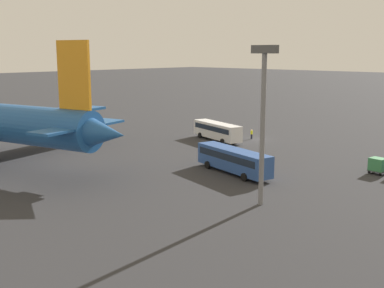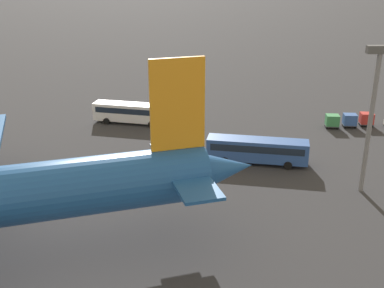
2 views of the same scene
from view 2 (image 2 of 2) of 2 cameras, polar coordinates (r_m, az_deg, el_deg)
name	(u,v)px [view 2 (image 2 of 2)]	position (r m, az deg, el deg)	size (l,w,h in m)	color
ground_plane	(159,111)	(80.69, -3.96, 3.90)	(600.00, 600.00, 0.00)	#2D2D30
shuttle_bus_near	(131,112)	(74.64, -7.22, 3.83)	(11.88, 5.60, 3.13)	white
shuttle_bus_far	(257,149)	(60.17, 7.74, -0.58)	(12.69, 5.38, 3.14)	#2D5199
worker_person	(155,107)	(79.95, -4.46, 4.37)	(0.38, 0.38, 1.74)	#1E1E2D
cargo_cart_red	(367,119)	(77.70, 19.99, 2.85)	(2.19, 1.92, 2.06)	#38383D
cargo_cart_blue	(350,120)	(76.30, 18.20, 2.75)	(2.19, 1.92, 2.06)	#38383D
cargo_cart_green	(332,121)	(75.15, 16.29, 2.69)	(2.19, 1.92, 2.06)	#38383D
light_pole	(373,104)	(53.11, 20.64, 4.41)	(2.80, 0.70, 15.99)	slate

